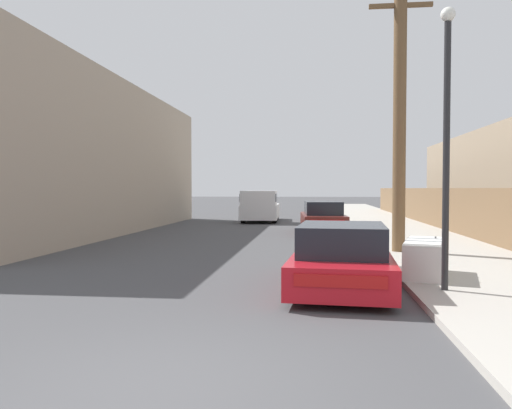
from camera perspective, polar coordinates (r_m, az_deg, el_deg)
The scene contains 10 objects.
ground_plane at distance 5.25m, azimuth -10.45°, elevation -20.18°, with size 220.00×220.00×0.00m, color #444447.
sidewalk_curb at distance 28.47m, azimuth 14.47°, elevation -2.03°, with size 4.20×63.00×0.12m, color #ADA89E.
discarded_fridge at distance 11.18m, azimuth 18.66°, elevation -5.79°, with size 1.19×1.95×0.78m.
parked_sports_car_red at distance 10.05m, azimuth 9.81°, elevation -6.11°, with size 2.15×4.64×1.28m.
car_parked_mid at distance 21.76m, azimuth 7.62°, elevation -1.61°, with size 2.02×4.47×1.40m.
pickup_truck at distance 29.12m, azimuth 0.47°, elevation -0.22°, with size 2.27×5.38×1.82m.
utility_pole at distance 15.30m, azimuth 16.09°, elevation 10.01°, with size 1.80×0.37×7.92m.
street_lamp at distance 9.69m, azimuth 20.95°, elevation 8.12°, with size 0.26×0.26×5.08m.
wooden_fence at distance 24.63m, azimuth 20.32°, elevation -0.38°, with size 0.08×41.64×1.85m, color brown.
building_left_block at distance 24.23m, azimuth -21.41°, elevation 4.81°, with size 7.00×20.24×6.52m, color tan.
Camera 1 is at (1.44, -4.64, 1.97)m, focal length 35.00 mm.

